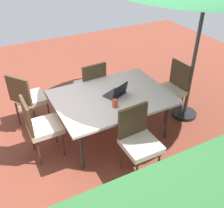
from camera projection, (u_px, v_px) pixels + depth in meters
ground_plane at (112, 134)px, 4.38m from camera, size 10.00×10.00×0.02m
dining_table at (112, 99)px, 4.00m from camera, size 1.74×1.27×0.73m
chair_east at (40, 125)px, 3.67m from camera, size 0.46×0.46×0.98m
chair_southeast at (27, 97)px, 4.28m from camera, size 0.58×0.58×0.98m
chair_south at (91, 84)px, 4.65m from camera, size 0.46×0.47×0.98m
chair_west at (172, 87)px, 4.56m from camera, size 0.47×0.46×0.98m
chair_north at (138, 139)px, 3.42m from camera, size 0.46×0.47×0.98m
laptop at (117, 93)px, 3.96m from camera, size 0.39×0.35×0.21m
cup at (115, 103)px, 3.69m from camera, size 0.08×0.08×0.12m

